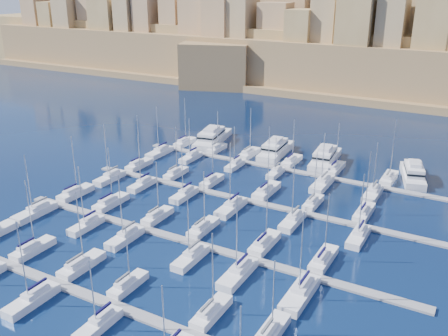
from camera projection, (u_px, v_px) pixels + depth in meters
The scene contains 53 objects.
ground at pixel (226, 219), 102.88m from camera, with size 600.00×600.00×0.00m, color black.
pontoon_near at pixel (118, 307), 75.04m from camera, with size 84.00×2.00×0.40m, color slate.
pontoon_mid_near at pixel (195, 244), 93.00m from camera, with size 84.00×2.00×0.40m, color slate.
pontoon_mid_far at pixel (248, 201), 110.97m from camera, with size 84.00×2.00×0.40m, color slate.
pontoon_far at pixel (286, 170), 128.94m from camera, with size 84.00×2.00×0.40m, color slate.
sailboat_1 at pixel (33, 249), 90.10m from camera, with size 2.60×8.65×14.18m.
sailboat_2 at pixel (81, 265), 85.04m from camera, with size 2.76×9.19×14.42m.
sailboat_3 at pixel (128, 285), 79.64m from camera, with size 2.33×7.78×11.27m.
sailboat_4 at pixel (211, 312), 73.00m from camera, with size 2.56×8.52×13.81m.
sailboat_5 at pixel (270, 333), 68.79m from camera, with size 2.61×8.69×12.19m.
sailboat_8 at pixel (32, 299), 75.87m from camera, with size 2.75×9.16×14.59m.
sailboat_9 at pixel (99, 324), 70.49m from camera, with size 2.41×8.02×11.68m.
sailboat_12 at pixel (75, 193), 113.65m from camera, with size 2.82×9.40×14.34m.
sailboat_13 at pixel (111, 202), 108.82m from camera, with size 2.78×9.27×13.48m.
sailboat_14 at pixel (157, 216), 102.56m from camera, with size 2.47×8.24×12.76m.
sailboat_15 at pixel (203, 228), 97.77m from camera, with size 2.60×8.68×12.65m.
sailboat_16 at pixel (265, 243), 92.01m from camera, with size 2.76×9.20×13.88m.
sailboat_17 at pixel (323, 259), 86.84m from camera, with size 2.72×9.07×13.20m.
sailboat_18 at pixel (35, 212), 104.31m from camera, with size 3.01×10.03×13.85m.
sailboat_19 at pixel (86, 225), 98.86m from camera, with size 2.49×8.29×13.62m.
sailboat_20 at pixel (125, 237), 94.08m from camera, with size 2.65×8.82×13.95m.
sailboat_21 at pixel (191, 257), 87.39m from camera, with size 2.65×8.85×12.56m.
sailboat_22 at pixel (238, 273), 82.60m from camera, with size 2.97×9.89×15.31m.
sailboat_23 at pixel (300, 293), 77.27m from camera, with size 3.18×10.61×15.43m.
sailboat_24 at pixel (139, 165), 130.79m from camera, with size 2.59×8.62×14.32m.
sailboat_25 at pixel (176, 173), 125.13m from camera, with size 2.42×8.06×13.02m.
sailboat_26 at pixel (212, 181), 120.35m from camera, with size 2.40×8.00×11.93m.
sailboat_27 at pixel (266, 191), 114.78m from camera, with size 3.01×10.03×16.28m.
sailboat_28 at pixel (313, 203), 108.68m from camera, with size 2.38×7.94×12.55m.
sailboat_29 at pixel (364, 212), 104.13m from camera, with size 2.71×9.03×14.27m.
sailboat_30 at pixel (110, 178), 122.31m from camera, with size 2.74×9.13×14.75m.
sailboat_31 at pixel (142, 184), 118.33m from camera, with size 2.47×8.23×13.59m.
sailboat_32 at pixel (184, 195), 112.74m from camera, with size 2.55×8.51×12.45m.
sailboat_33 at pixel (231, 207), 106.52m from camera, with size 2.97×9.89×15.65m.
sailboat_34 at pixel (293, 221), 100.56m from camera, with size 2.72×9.08×13.56m.
sailboat_35 at pixel (359, 236), 94.51m from camera, with size 2.71×9.03×13.91m.
sailboat_36 at pixel (185, 142), 148.76m from camera, with size 2.58×8.59×14.42m.
sailboat_37 at pixel (217, 149), 143.38m from camera, with size 2.38×7.94×11.88m.
sailboat_38 at pixel (249, 153), 139.29m from camera, with size 2.74×9.14×13.87m.
sailboat_39 at pixel (292, 161), 133.49m from camera, with size 2.72×9.08×12.42m.
sailboat_40 at pixel (335, 169), 128.23m from camera, with size 2.83×9.43×13.03m.
sailboat_41 at pixel (389, 178), 121.99m from camera, with size 2.78×9.26×15.87m.
sailboat_42 at pixel (160, 152), 140.30m from camera, with size 2.95×9.83×14.41m.
sailboat_43 at pixel (191, 157), 136.36m from camera, with size 2.52×8.41×12.24m.
sailboat_44 at pixel (235, 165), 130.62m from camera, with size 2.27×7.57×11.62m.
sailboat_45 at pixel (276, 173), 125.46m from camera, with size 2.20×7.34×10.46m.
sailboat_46 at pixel (322, 184), 118.55m from camera, with size 3.07×10.24×13.81m.
sailboat_47 at pixel (373, 193), 113.35m from camera, with size 2.91×9.69×13.42m.
motor_yacht_a at pixel (212, 137), 150.34m from camera, with size 9.46×20.47×5.25m.
motor_yacht_b at pixel (276, 149), 139.84m from camera, with size 6.49×17.85×5.25m.
motor_yacht_c at pixel (325, 157), 133.38m from camera, with size 7.02×18.16×5.25m.
motor_yacht_d at pixel (413, 174), 122.22m from camera, with size 8.69×16.25×5.25m.
fortified_city at pixel (392, 54), 224.54m from camera, with size 460.00×108.95×59.52m.
Camera 1 is at (44.48, -80.99, 46.44)m, focal length 40.00 mm.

